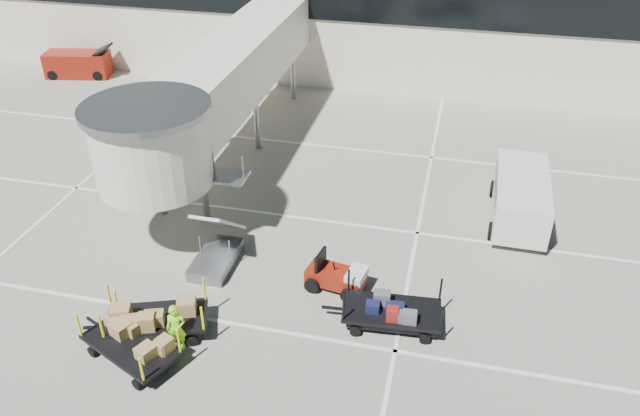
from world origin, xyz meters
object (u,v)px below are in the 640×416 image
Objects in this scene: baggage_tug at (338,277)px; box_cart_far at (129,344)px; ground_worker at (176,328)px; belt_loader at (79,64)px; suitcase_cart at (390,312)px; minivan at (521,193)px; box_cart_near at (155,319)px.

baggage_tug is 7.59m from box_cart_far.
belt_loader is at bearing 112.08° from ground_worker.
ground_worker is (-4.43, -4.23, 0.35)m from baggage_tug.
suitcase_cart is 8.63m from box_cart_far.
ground_worker is at bearing -126.41° from baggage_tug.
suitcase_cart is (2.16, -1.49, 0.04)m from baggage_tug.
suitcase_cart is at bearing -118.22° from minivan.
box_cart_near is 15.83m from minivan.
belt_loader reaches higher than ground_worker.
minivan is at bearing 54.55° from baggage_tug.
suitcase_cart is 1.04× the size of box_cart_far.
box_cart_far is at bearing -136.22° from minivan.
suitcase_cart is 0.77× the size of minivan.
minivan is at bearing 56.58° from suitcase_cart.
baggage_tug is at bearing 64.92° from box_cart_far.
baggage_tug is at bearing 141.00° from suitcase_cart.
minivan is 30.18m from belt_loader.
box_cart_far is at bearing -160.54° from suitcase_cart.
box_cart_near is at bearing -138.69° from minivan.
minivan reaches higher than baggage_tug.
box_cart_near is 1.24m from box_cart_far.
baggage_tug is 6.13m from ground_worker.
box_cart_near is 1.04× the size of box_cart_far.
box_cart_near reaches higher than box_cart_far.
belt_loader is (-17.02, 21.90, -0.06)m from ground_worker.
baggage_tug is 9.29m from minivan.
ground_worker is 15.39m from minivan.
box_cart_far is (-7.89, -3.49, 0.04)m from suitcase_cart.
box_cart_near is at bearing 100.13° from box_cart_far.
minivan reaches higher than box_cart_near.
box_cart_far is at bearing -66.71° from belt_loader.
minivan is (12.03, 10.28, 0.59)m from box_cart_near.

